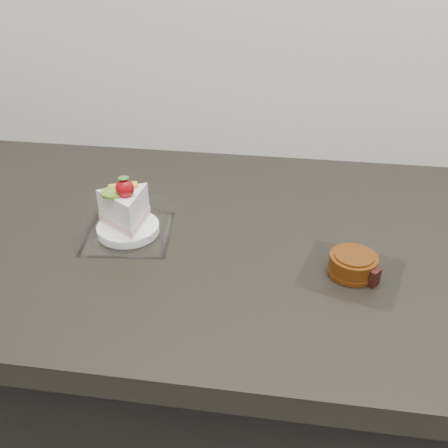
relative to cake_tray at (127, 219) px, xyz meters
name	(u,v)px	position (x,y,z in m)	size (l,w,h in m)	color
counter	(341,423)	(0.40, 0.03, -0.48)	(2.04, 0.64, 0.90)	black
cake_tray	(127,219)	(0.00, 0.00, 0.00)	(0.15, 0.15, 0.11)	white
mooncake_wrap	(353,266)	(0.35, -0.05, -0.02)	(0.17, 0.16, 0.03)	white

